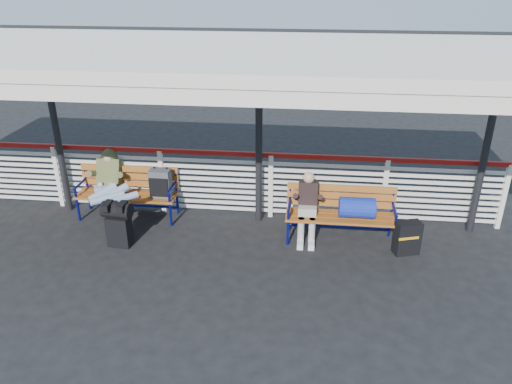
# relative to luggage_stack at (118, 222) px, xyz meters

# --- Properties ---
(ground) EXTENTS (60.00, 60.00, 0.00)m
(ground) POSITION_rel_luggage_stack_xyz_m (0.37, -0.59, -0.42)
(ground) COLOR black
(ground) RESTS_ON ground
(fence) EXTENTS (12.08, 0.08, 1.24)m
(fence) POSITION_rel_luggage_stack_xyz_m (0.37, 1.31, 0.24)
(fence) COLOR silver
(fence) RESTS_ON ground
(canopy) EXTENTS (12.60, 3.60, 3.16)m
(canopy) POSITION_rel_luggage_stack_xyz_m (0.37, 0.27, 2.62)
(canopy) COLOR silver
(canopy) RESTS_ON ground
(luggage_stack) EXTENTS (0.50, 0.31, 0.78)m
(luggage_stack) POSITION_rel_luggage_stack_xyz_m (0.00, 0.00, 0.00)
(luggage_stack) COLOR black
(luggage_stack) RESTS_ON ground
(bench_left) EXTENTS (1.80, 0.56, 0.97)m
(bench_left) POSITION_rel_luggage_stack_xyz_m (0.04, 1.02, 0.19)
(bench_left) COLOR #AC6721
(bench_left) RESTS_ON ground
(bench_right) EXTENTS (1.80, 0.56, 0.92)m
(bench_right) POSITION_rel_luggage_stack_xyz_m (3.71, 0.59, 0.17)
(bench_right) COLOR #AC6721
(bench_right) RESTS_ON ground
(traveler_man) EXTENTS (0.94, 1.59, 0.77)m
(traveler_man) POSITION_rel_luggage_stack_xyz_m (-0.35, 0.66, 0.26)
(traveler_man) COLOR #869CB4
(traveler_man) RESTS_ON ground
(companion_person) EXTENTS (0.32, 0.66, 1.15)m
(companion_person) POSITION_rel_luggage_stack_xyz_m (3.04, 0.58, 0.17)
(companion_person) COLOR #A8A599
(companion_person) RESTS_ON ground
(suitcase_side) EXTENTS (0.44, 0.34, 0.55)m
(suitcase_side) POSITION_rel_luggage_stack_xyz_m (4.64, 0.28, -0.15)
(suitcase_side) COLOR black
(suitcase_side) RESTS_ON ground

